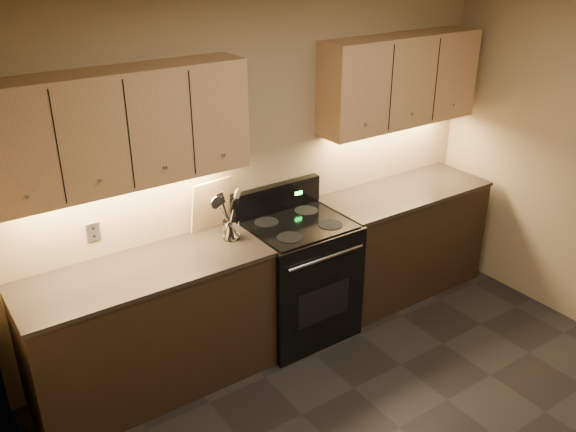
% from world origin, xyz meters
% --- Properties ---
extents(ceiling, '(4.00, 4.00, 0.00)m').
position_xyz_m(ceiling, '(0.00, 0.00, 2.60)').
color(ceiling, silver).
rests_on(ceiling, wall_back).
extents(wall_back, '(4.00, 0.04, 2.60)m').
position_xyz_m(wall_back, '(0.00, 2.00, 1.30)').
color(wall_back, '#9E855D').
rests_on(wall_back, ground).
extents(counter_left, '(1.62, 0.62, 0.93)m').
position_xyz_m(counter_left, '(-1.10, 1.70, 0.47)').
color(counter_left, black).
rests_on(counter_left, ground).
extents(counter_right, '(1.46, 0.62, 0.93)m').
position_xyz_m(counter_right, '(1.18, 1.70, 0.47)').
color(counter_right, black).
rests_on(counter_right, ground).
extents(stove, '(0.76, 0.68, 1.14)m').
position_xyz_m(stove, '(0.08, 1.68, 0.48)').
color(stove, black).
rests_on(stove, ground).
extents(upper_cab_left, '(1.60, 0.30, 0.70)m').
position_xyz_m(upper_cab_left, '(-1.10, 1.85, 1.80)').
color(upper_cab_left, tan).
rests_on(upper_cab_left, wall_back).
extents(upper_cab_right, '(1.44, 0.30, 0.70)m').
position_xyz_m(upper_cab_right, '(1.18, 1.85, 1.80)').
color(upper_cab_right, tan).
rests_on(upper_cab_right, wall_back).
extents(outlet_plate, '(0.08, 0.01, 0.12)m').
position_xyz_m(outlet_plate, '(-1.30, 1.99, 1.12)').
color(outlet_plate, '#B2B5BA').
rests_on(outlet_plate, wall_back).
extents(utensil_crock, '(0.14, 0.14, 0.14)m').
position_xyz_m(utensil_crock, '(-0.44, 1.74, 0.99)').
color(utensil_crock, white).
rests_on(utensil_crock, counter_left).
extents(cutting_board, '(0.31, 0.13, 0.38)m').
position_xyz_m(cutting_board, '(-0.48, 1.95, 1.12)').
color(cutting_board, tan).
rests_on(cutting_board, counter_left).
extents(wooden_spoon, '(0.19, 0.11, 0.34)m').
position_xyz_m(wooden_spoon, '(-0.47, 1.74, 1.12)').
color(wooden_spoon, tan).
rests_on(wooden_spoon, utensil_crock).
extents(black_spoon, '(0.09, 0.12, 0.31)m').
position_xyz_m(black_spoon, '(-0.45, 1.75, 1.10)').
color(black_spoon, black).
rests_on(black_spoon, utensil_crock).
extents(black_turner, '(0.16, 0.13, 0.34)m').
position_xyz_m(black_turner, '(-0.44, 1.73, 1.11)').
color(black_turner, black).
rests_on(black_turner, utensil_crock).
extents(steel_spatula, '(0.18, 0.11, 0.37)m').
position_xyz_m(steel_spatula, '(-0.42, 1.76, 1.12)').
color(steel_spatula, silver).
rests_on(steel_spatula, utensil_crock).
extents(steel_skimmer, '(0.27, 0.15, 0.38)m').
position_xyz_m(steel_skimmer, '(-0.40, 1.74, 1.13)').
color(steel_skimmer, silver).
rests_on(steel_skimmer, utensil_crock).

